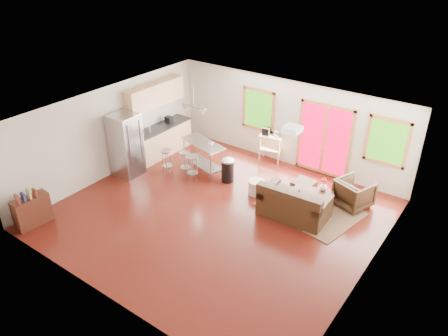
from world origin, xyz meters
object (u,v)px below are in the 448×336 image
Objects in this scene: armchair at (354,192)px; kitchen_cart at (271,139)px; ottoman at (303,187)px; rug at (310,209)px; refrigerator at (126,145)px; loveseat at (293,205)px; coffee_table at (312,195)px; island at (203,151)px.

kitchen_cart is (-3.03, 0.93, 0.32)m from armchair.
ottoman is 0.51× the size of kitchen_cart.
kitchen_cart is (-2.22, 1.73, 0.72)m from rug.
rug is 1.26× the size of refrigerator.
rug is 0.80m from ottoman.
armchair is (1.02, 1.36, 0.06)m from loveseat.
coffee_table is at bearing 14.95° from refrigerator.
refrigerator is at bearing -156.46° from ottoman.
ottoman is 3.07m from island.
armchair is at bearing 10.35° from island.
armchair is 0.45× the size of refrigerator.
ottoman is (-0.29, 1.16, -0.17)m from loveseat.
armchair is (0.81, 0.79, 0.40)m from rug.
rug is 5.40m from refrigerator.
loveseat reaches higher than coffee_table.
armchair is 6.36m from refrigerator.
ottoman is at bearing -33.22° from kitchen_cart.
kitchen_cart is at bearing 142.16° from rug.
loveseat is 1.59× the size of kitchen_cart.
kitchen_cart is at bearing 128.65° from loveseat.
armchair reaches higher than coffee_table.
loveseat is 3.07m from kitchen_cart.
ottoman is (-0.50, 0.60, 0.17)m from rug.
coffee_table is at bearing 105.93° from rug.
rug is at bearing 64.65° from armchair.
armchair is 1.35m from ottoman.
loveseat is at bearing -48.68° from kitchen_cart.
refrigerator reaches higher than rug.
armchair is 3.19m from kitchen_cart.
armchair reaches higher than rug.
loveseat is 2.07× the size of armchair.
island is 2.13m from kitchen_cart.
rug is 2.84× the size of armchair.
ottoman is at bearing 135.10° from coffee_table.
kitchen_cart is (-2.01, 2.29, 0.38)m from loveseat.
kitchen_cart reaches higher than island.
ottoman is (-1.31, -0.19, -0.23)m from armchair.
armchair is at bearing 50.39° from loveseat.
loveseat is 0.92× the size of refrigerator.
loveseat is at bearing -110.34° from rug.
coffee_table is 0.67m from ottoman.
loveseat is at bearing 73.37° from armchair.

